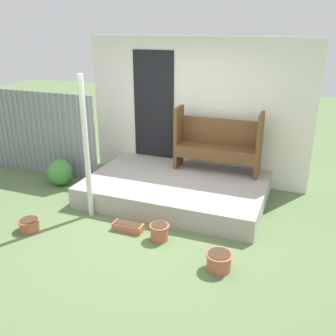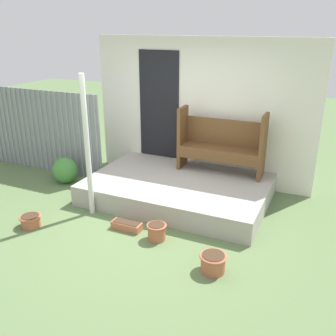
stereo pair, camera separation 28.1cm
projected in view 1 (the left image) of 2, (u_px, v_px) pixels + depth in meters
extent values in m
plane|color=#5B7547|center=(145.00, 223.00, 5.60)|extent=(24.00, 24.00, 0.00)
cube|color=#A8A399|center=(176.00, 189.00, 6.34)|extent=(2.95, 1.95, 0.34)
cube|color=white|center=(195.00, 111.00, 6.81)|extent=(4.15, 0.06, 2.60)
cube|color=black|center=(154.00, 105.00, 7.03)|extent=(0.80, 0.02, 2.00)
cube|color=gray|center=(34.00, 133.00, 7.24)|extent=(2.73, 0.02, 1.63)
cylinder|color=gray|center=(1.00, 129.00, 7.49)|extent=(0.04, 0.04, 1.63)
cylinder|color=gray|center=(6.00, 130.00, 7.45)|extent=(0.04, 0.04, 1.63)
cylinder|color=gray|center=(11.00, 130.00, 7.41)|extent=(0.04, 0.04, 1.63)
cylinder|color=gray|center=(16.00, 131.00, 7.37)|extent=(0.04, 0.04, 1.63)
cylinder|color=gray|center=(21.00, 132.00, 7.32)|extent=(0.04, 0.04, 1.63)
cylinder|color=gray|center=(26.00, 132.00, 7.28)|extent=(0.04, 0.04, 1.63)
cylinder|color=gray|center=(31.00, 133.00, 7.24)|extent=(0.04, 0.04, 1.63)
cylinder|color=gray|center=(36.00, 134.00, 7.20)|extent=(0.04, 0.04, 1.63)
cylinder|color=gray|center=(41.00, 134.00, 7.16)|extent=(0.04, 0.04, 1.63)
cylinder|color=gray|center=(47.00, 135.00, 7.11)|extent=(0.04, 0.04, 1.63)
cylinder|color=gray|center=(52.00, 136.00, 7.07)|extent=(0.04, 0.04, 1.63)
cylinder|color=gray|center=(58.00, 136.00, 7.03)|extent=(0.04, 0.04, 1.63)
cylinder|color=gray|center=(63.00, 137.00, 6.99)|extent=(0.04, 0.04, 1.63)
cylinder|color=gray|center=(69.00, 138.00, 6.95)|extent=(0.04, 0.04, 1.63)
cylinder|color=gray|center=(74.00, 138.00, 6.90)|extent=(0.04, 0.04, 1.63)
cylinder|color=gray|center=(80.00, 139.00, 6.86)|extent=(0.04, 0.04, 1.63)
cylinder|color=gray|center=(86.00, 140.00, 6.82)|extent=(0.04, 0.04, 1.63)
cylinder|color=gray|center=(92.00, 140.00, 6.78)|extent=(0.04, 0.04, 1.63)
cylinder|color=silver|center=(86.00, 149.00, 5.46)|extent=(0.08, 0.08, 2.16)
cube|color=brown|center=(179.00, 137.00, 6.69)|extent=(0.06, 0.40, 1.10)
cube|color=brown|center=(259.00, 146.00, 6.22)|extent=(0.06, 0.40, 1.10)
cube|color=brown|center=(217.00, 148.00, 6.50)|extent=(1.37, 0.41, 0.04)
cube|color=brown|center=(214.00, 157.00, 6.38)|extent=(1.36, 0.04, 0.16)
cube|color=brown|center=(220.00, 131.00, 6.57)|extent=(1.36, 0.05, 0.46)
cylinder|color=#B26042|center=(30.00, 225.00, 5.38)|extent=(0.28, 0.28, 0.17)
torus|color=#B26042|center=(29.00, 221.00, 5.36)|extent=(0.32, 0.32, 0.02)
cylinder|color=#422D1E|center=(29.00, 220.00, 5.35)|extent=(0.25, 0.25, 0.01)
cylinder|color=#B26042|center=(159.00, 232.00, 5.13)|extent=(0.24, 0.24, 0.23)
torus|color=#B26042|center=(159.00, 226.00, 5.09)|extent=(0.28, 0.28, 0.02)
cylinder|color=#422D1E|center=(159.00, 225.00, 5.09)|extent=(0.22, 0.22, 0.01)
cylinder|color=#B26042|center=(219.00, 262.00, 4.51)|extent=(0.29, 0.29, 0.22)
torus|color=#B26042|center=(219.00, 255.00, 4.47)|extent=(0.34, 0.34, 0.02)
cylinder|color=#422D1E|center=(219.00, 253.00, 4.47)|extent=(0.27, 0.27, 0.01)
cube|color=#B76647|center=(128.00, 227.00, 5.38)|extent=(0.44, 0.17, 0.11)
cube|color=#422D1E|center=(128.00, 223.00, 5.36)|extent=(0.39, 0.15, 0.01)
ellipsoid|color=#478C3D|center=(60.00, 172.00, 6.85)|extent=(0.47, 0.42, 0.49)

